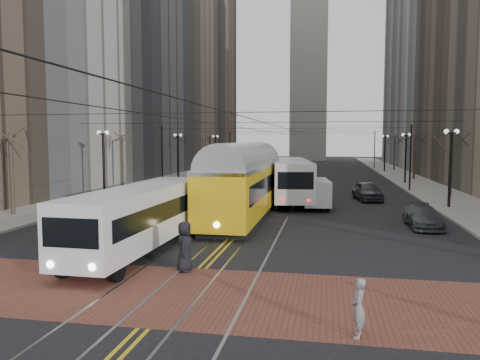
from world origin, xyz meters
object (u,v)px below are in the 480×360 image
at_px(streetcar, 245,189).
at_px(rear_bus, 290,181).
at_px(sedan_grey, 367,191).
at_px(pedestrian_b, 358,308).
at_px(pedestrian_d, 115,246).
at_px(transit_bus, 142,219).
at_px(sedan_parked, 423,217).
at_px(clock_tower, 310,16).
at_px(pedestrian_a, 185,247).
at_px(cargo_van, 316,194).

xyz_separation_m(streetcar, rear_bus, (2.30, 8.51, -0.15)).
distance_m(sedan_grey, pedestrian_b, 28.61).
bearing_deg(pedestrian_d, transit_bus, 25.83).
xyz_separation_m(rear_bus, pedestrian_b, (3.85, -26.67, -0.94)).
height_order(sedan_grey, sedan_parked, sedan_grey).
height_order(sedan_parked, pedestrian_b, pedestrian_b).
relative_size(clock_tower, pedestrian_b, 42.71).
bearing_deg(pedestrian_b, rear_bus, -165.19).
xyz_separation_m(transit_bus, pedestrian_a, (2.96, -3.02, -0.48)).
xyz_separation_m(clock_tower, pedestrian_b, (5.65, -108.50, -35.18)).
bearing_deg(clock_tower, sedan_grey, -84.16).
relative_size(streetcar, sedan_parked, 3.67).
bearing_deg(cargo_van, pedestrian_a, -110.39).
height_order(pedestrian_a, pedestrian_b, pedestrian_a).
xyz_separation_m(streetcar, sedan_grey, (8.68, 10.34, -1.08)).
xyz_separation_m(clock_tower, pedestrian_d, (-3.21, -103.94, -34.97)).
bearing_deg(rear_bus, sedan_grey, 8.22).
xyz_separation_m(sedan_parked, pedestrian_d, (-13.54, -11.77, 0.36)).
relative_size(streetcar, sedan_grey, 3.40).
relative_size(transit_bus, cargo_van, 2.42).
bearing_deg(sedan_parked, rear_bus, 128.33).
xyz_separation_m(clock_tower, cargo_van, (4.00, -85.59, -34.89)).
distance_m(streetcar, cargo_van, 6.59).
height_order(sedan_grey, pedestrian_b, sedan_grey).
distance_m(rear_bus, pedestrian_d, 22.69).
relative_size(cargo_van, pedestrian_d, 2.48).
bearing_deg(streetcar, pedestrian_d, -101.13).
relative_size(rear_bus, sedan_parked, 3.05).
xyz_separation_m(transit_bus, sedan_grey, (11.68, 20.48, -0.67)).
height_order(streetcar, pedestrian_a, streetcar).
height_order(transit_bus, pedestrian_a, transit_bus).
distance_m(streetcar, pedestrian_b, 19.20).
bearing_deg(pedestrian_b, clock_tower, -170.42).
distance_m(streetcar, sedan_grey, 13.55).
relative_size(transit_bus, sedan_parked, 2.71).
distance_m(sedan_parked, pedestrian_b, 16.99).
bearing_deg(transit_bus, sedan_grey, 61.76).
distance_m(transit_bus, pedestrian_a, 4.26).
bearing_deg(pedestrian_a, clock_tower, -8.71).
height_order(rear_bus, sedan_grey, rear_bus).
bearing_deg(streetcar, sedan_parked, -9.42).
height_order(rear_bus, pedestrian_a, rear_bus).
height_order(streetcar, pedestrian_d, streetcar).
relative_size(sedan_parked, pedestrian_a, 2.22).
height_order(transit_bus, pedestrian_d, transit_bus).
xyz_separation_m(pedestrian_a, pedestrian_d, (-2.67, -0.44, 0.00)).
distance_m(streetcar, rear_bus, 8.82).
bearing_deg(sedan_grey, streetcar, -139.47).
xyz_separation_m(streetcar, pedestrian_d, (-2.71, -13.60, -0.88)).
height_order(pedestrian_b, pedestrian_d, pedestrian_d).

